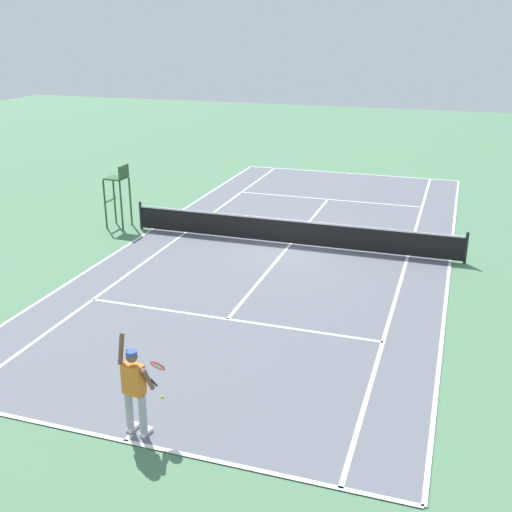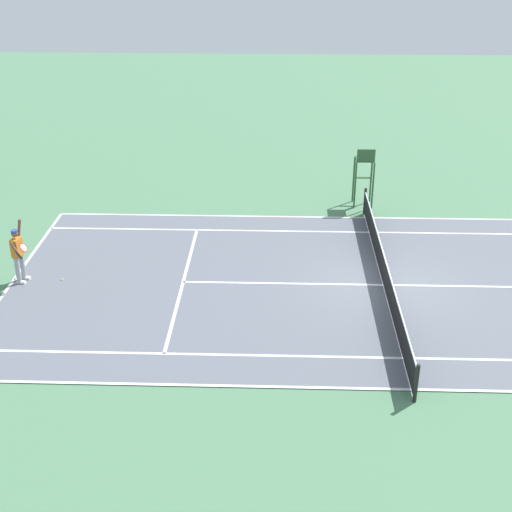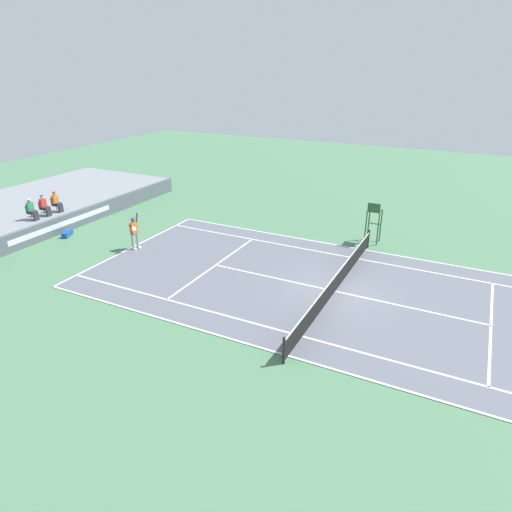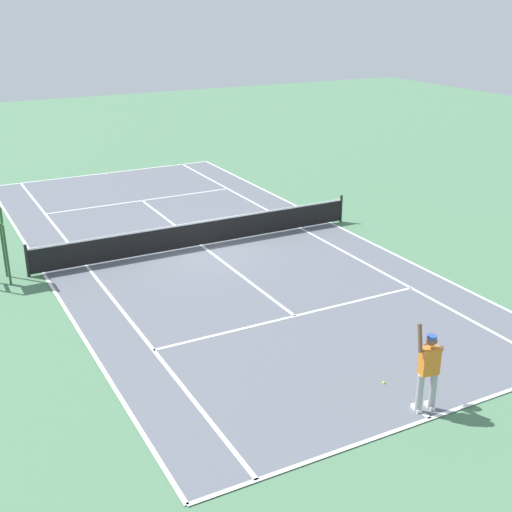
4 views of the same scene
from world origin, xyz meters
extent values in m
plane|color=#4C7A56|center=(0.00, 0.00, 0.00)|extent=(80.00, 80.00, 0.00)
cube|color=slate|center=(0.00, 0.00, 0.01)|extent=(10.98, 23.78, 0.02)
cube|color=white|center=(0.00, 11.89, 0.02)|extent=(10.98, 0.10, 0.01)
cube|color=white|center=(0.00, -11.89, 0.02)|extent=(10.98, 0.10, 0.01)
cube|color=white|center=(-5.49, 0.00, 0.02)|extent=(0.10, 23.78, 0.01)
cube|color=white|center=(5.49, 0.00, 0.02)|extent=(0.10, 23.78, 0.01)
cube|color=white|center=(-4.11, 0.00, 0.02)|extent=(0.10, 23.78, 0.01)
cube|color=white|center=(4.11, 0.00, 0.02)|extent=(0.10, 23.78, 0.01)
cube|color=white|center=(0.00, 6.40, 0.02)|extent=(8.22, 0.10, 0.01)
cube|color=white|center=(0.00, -6.40, 0.02)|extent=(8.22, 0.10, 0.01)
cube|color=white|center=(0.00, 0.00, 0.02)|extent=(0.10, 12.80, 0.01)
cube|color=white|center=(0.00, 11.79, 0.02)|extent=(0.10, 0.20, 0.01)
cube|color=white|center=(0.00, -11.79, 0.02)|extent=(0.10, 0.20, 0.01)
cylinder|color=black|center=(-5.94, 0.00, 0.54)|extent=(0.10, 0.10, 1.07)
cylinder|color=black|center=(5.94, 0.00, 0.54)|extent=(0.10, 0.10, 1.07)
cube|color=black|center=(0.00, 0.00, 0.48)|extent=(11.78, 0.02, 0.84)
cube|color=white|center=(0.00, 0.00, 0.90)|extent=(11.78, 0.03, 0.06)
cylinder|color=#9E9EA3|center=(0.06, 11.57, 0.46)|extent=(0.15, 0.15, 0.92)
cylinder|color=#9E9EA3|center=(-0.26, 11.62, 0.46)|extent=(0.15, 0.15, 0.92)
cube|color=white|center=(0.05, 11.51, 0.05)|extent=(0.16, 0.30, 0.10)
cube|color=white|center=(-0.27, 11.56, 0.05)|extent=(0.16, 0.30, 0.10)
cube|color=orange|center=(-0.10, 11.59, 1.22)|extent=(0.43, 0.30, 0.60)
sphere|color=brown|center=(-0.10, 11.59, 1.69)|extent=(0.22, 0.22, 0.22)
cylinder|color=#2D4CA8|center=(-0.10, 11.59, 1.78)|extent=(0.21, 0.21, 0.06)
cylinder|color=brown|center=(0.15, 11.52, 1.78)|extent=(0.12, 0.22, 0.61)
cylinder|color=brown|center=(-0.37, 11.54, 1.24)|extent=(0.14, 0.34, 0.56)
cylinder|color=black|center=(-0.43, 11.42, 1.11)|extent=(0.07, 0.19, 0.25)
torus|color=red|center=(-0.43, 11.25, 1.37)|extent=(0.33, 0.24, 0.26)
cylinder|color=silver|center=(-0.43, 11.25, 1.37)|extent=(0.29, 0.20, 0.22)
sphere|color=#D1E533|center=(0.00, 10.33, 0.03)|extent=(0.07, 0.07, 0.07)
cylinder|color=#2D562D|center=(6.55, 0.35, 0.95)|extent=(0.07, 0.07, 1.90)
cylinder|color=#2D562D|center=(6.55, -0.35, 0.95)|extent=(0.07, 0.07, 1.90)
cube|color=#2D562D|center=(6.55, 0.00, 2.20)|extent=(0.06, 0.70, 0.48)
camera|label=1|loc=(-5.43, 20.53, 7.43)|focal=44.10mm
camera|label=2|loc=(-20.14, 3.39, 10.83)|focal=50.14mm
camera|label=3|loc=(-17.76, -4.90, 9.60)|focal=31.34mm
camera|label=4|loc=(8.83, 20.75, 8.27)|focal=47.44mm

